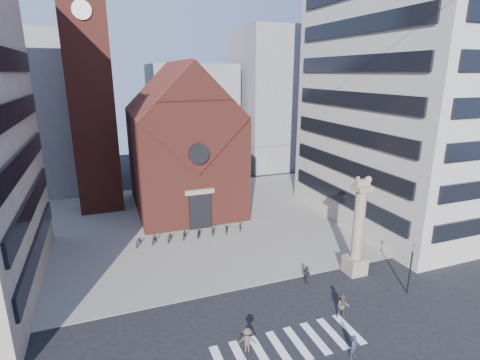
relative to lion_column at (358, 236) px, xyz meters
name	(u,v)px	position (x,y,z in m)	size (l,w,h in m)	color
ground	(262,319)	(-10.01, -3.00, -3.46)	(120.00, 120.00, 0.00)	black
piazza	(196,221)	(-10.01, 16.00, -3.43)	(46.00, 30.00, 0.05)	gray
zebra_crossing	(289,345)	(-9.46, -6.00, -3.45)	(10.20, 3.20, 0.01)	white
church	(182,145)	(-10.01, 22.04, 4.53)	(12.00, 16.65, 18.00)	maroon
campanile	(90,80)	(-20.01, 25.00, 12.28)	(5.50, 5.50, 31.20)	maroon
building_right	(422,79)	(13.99, 9.00, 12.54)	(18.00, 22.00, 32.00)	#ABA69B
bg_block_left	(18,114)	(-30.01, 37.00, 7.54)	(16.00, 14.00, 22.00)	gray
bg_block_mid	(192,117)	(-4.01, 42.00, 5.54)	(14.00, 12.00, 18.00)	gray
bg_block_right	(281,99)	(11.99, 39.00, 8.54)	(16.00, 14.00, 24.00)	gray
lion_column	(358,236)	(0.00, 0.00, 0.00)	(1.63, 1.60, 8.68)	gray
traffic_light	(411,267)	(1.99, -4.00, -1.17)	(0.13, 0.16, 4.30)	black
pedestrian_0	(354,347)	(-6.30, -8.31, -2.69)	(0.56, 0.37, 1.54)	#2A2939
pedestrian_1	(343,306)	(-4.62, -4.80, -2.55)	(0.88, 0.69, 1.81)	#4C403D
pedestrian_2	(307,275)	(-4.71, 0.00, -2.69)	(0.90, 0.38, 1.54)	#27272F
pedestrian_3	(247,340)	(-12.12, -5.55, -2.63)	(1.07, 0.62, 1.66)	#4C3832
scooter_0	(138,242)	(-16.90, 11.81, -2.96)	(0.59, 1.68, 0.88)	black
scooter_1	(154,239)	(-15.36, 11.81, -2.92)	(0.46, 1.63, 0.98)	black
scooter_2	(169,237)	(-13.82, 11.81, -2.96)	(0.59, 1.68, 0.88)	black
scooter_3	(184,234)	(-12.28, 11.81, -2.92)	(0.46, 1.63, 0.98)	black
scooter_4	(199,233)	(-10.75, 11.81, -2.96)	(0.59, 1.68, 0.88)	black
scooter_5	(213,230)	(-9.21, 11.81, -2.92)	(0.46, 1.63, 0.98)	black
scooter_6	(227,228)	(-7.67, 11.81, -2.96)	(0.59, 1.68, 0.88)	black
scooter_7	(240,226)	(-6.13, 11.81, -2.92)	(0.46, 1.63, 0.98)	black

